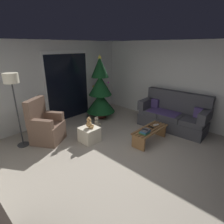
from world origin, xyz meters
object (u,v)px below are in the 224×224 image
object	(u,v)px
couch	(173,115)
teddy_bear_cream_by_tree	(97,122)
remote_black	(151,127)
remote_white	(156,125)
christmas_tree	(100,91)
book_stack	(145,132)
cell_phone	(145,129)
teddy_bear_honey	(89,123)
coffee_table	(150,133)
floor_lamp	(12,86)
ottoman	(89,134)
armchair	(45,127)

from	to	relation	value
couch	teddy_bear_cream_by_tree	bearing A→B (deg)	128.86
couch	remote_black	world-z (taller)	couch
remote_white	christmas_tree	world-z (taller)	christmas_tree
book_stack	christmas_tree	size ratio (longest dim) A/B	0.12
remote_black	cell_phone	distance (m)	0.42
teddy_bear_honey	teddy_bear_cream_by_tree	distance (m)	1.08
coffee_table	remote_white	size ratio (longest dim) A/B	7.05
cell_phone	teddy_bear_cream_by_tree	size ratio (longest dim) A/B	0.50
floor_lamp	teddy_bear_honey	distance (m)	1.94
remote_black	ottoman	distance (m)	1.60
christmas_tree	floor_lamp	xyz separation A→B (m)	(-2.63, 0.03, 0.59)
couch	ottoman	distance (m)	2.53
remote_black	book_stack	world-z (taller)	book_stack
armchair	book_stack	bearing A→B (deg)	-53.46
book_stack	ottoman	bearing A→B (deg)	121.66
book_stack	cell_phone	xyz separation A→B (m)	(0.00, 0.00, 0.06)
couch	armchair	world-z (taller)	armchair
remote_white	christmas_tree	xyz separation A→B (m)	(0.02, 2.15, 0.54)
teddy_bear_cream_by_tree	couch	bearing A→B (deg)	-51.14
christmas_tree	teddy_bear_honey	bearing A→B (deg)	-142.72
coffee_table	armchair	world-z (taller)	armchair
floor_lamp	remote_black	bearing A→B (deg)	-41.74
book_stack	ottoman	xyz separation A→B (m)	(-0.74, 1.19, -0.22)
floor_lamp	teddy_bear_cream_by_tree	distance (m)	2.53
remote_white	teddy_bear_cream_by_tree	distance (m)	1.85
couch	teddy_bear_honey	distance (m)	2.51
floor_lamp	remote_white	bearing A→B (deg)	-39.84
couch	christmas_tree	bearing A→B (deg)	111.94
coffee_table	cell_phone	size ratio (longest dim) A/B	7.64
book_stack	teddy_bear_honey	bearing A→B (deg)	121.58
floor_lamp	teddy_bear_cream_by_tree	size ratio (longest dim) A/B	6.25
remote_black	ottoman	bearing A→B (deg)	-33.06
ottoman	teddy_bear_honey	world-z (taller)	teddy_bear_honey
coffee_table	teddy_bear_honey	bearing A→B (deg)	132.79
remote_white	cell_phone	distance (m)	0.61
teddy_bear_cream_by_tree	ottoman	bearing A→B (deg)	-142.62
couch	christmas_tree	distance (m)	2.41
coffee_table	armchair	bearing A→B (deg)	132.76
floor_lamp	christmas_tree	bearing A→B (deg)	-0.57
christmas_tree	ottoman	distance (m)	1.85
christmas_tree	ottoman	xyz separation A→B (m)	(-1.36, -1.02, -0.73)
remote_white	teddy_bear_cream_by_tree	bearing A→B (deg)	36.52
book_stack	ottoman	size ratio (longest dim) A/B	0.55
floor_lamp	teddy_bear_cream_by_tree	world-z (taller)	floor_lamp
christmas_tree	teddy_bear_cream_by_tree	bearing A→B (deg)	-143.74
book_stack	teddy_bear_honey	xyz separation A→B (m)	(-0.73, 1.19, 0.09)
remote_white	christmas_tree	bearing A→B (deg)	18.99
coffee_table	cell_phone	distance (m)	0.39
remote_black	cell_phone	xyz separation A→B (m)	(-0.40, -0.08, 0.10)
remote_black	floor_lamp	size ratio (longest dim) A/B	0.09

